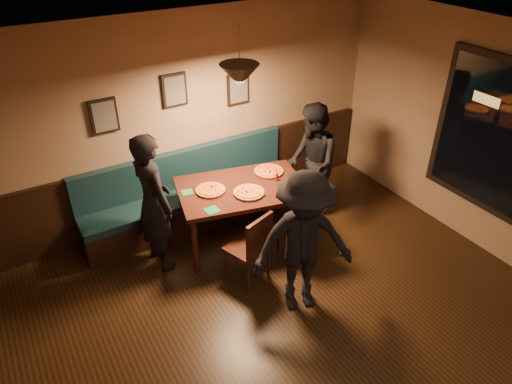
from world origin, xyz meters
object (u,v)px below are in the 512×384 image
diner_front (304,244)px  soda_glass (296,180)px  booth_bench (191,192)px  dining_table (242,215)px  chair_near_left (247,247)px  tabasco_bottle (277,176)px  chair_near_right (297,227)px  diner_left (153,203)px  diner_right (312,163)px

diner_front → soda_glass: bearing=77.0°
booth_bench → dining_table: 0.82m
chair_near_left → tabasco_bottle: bearing=17.6°
dining_table → diner_front: diner_front is taller
chair_near_right → tabasco_bottle: bearing=91.0°
diner_left → diner_right: size_ratio=1.06×
chair_near_right → diner_left: bearing=157.6°
chair_near_left → diner_front: size_ratio=0.56×
booth_bench → tabasco_bottle: bearing=-43.7°
booth_bench → diner_right: size_ratio=1.81×
chair_near_right → diner_right: size_ratio=0.52×
diner_left → diner_right: bearing=-100.6°
diner_right → soda_glass: bearing=-29.9°
tabasco_bottle → diner_front: bearing=-110.7°
chair_near_right → tabasco_bottle: (0.03, 0.51, 0.47)m
chair_near_right → diner_right: 1.04m
chair_near_right → diner_right: bearing=48.0°
chair_near_right → soda_glass: (0.16, 0.28, 0.48)m
chair_near_right → tabasco_bottle: 0.69m
chair_near_right → diner_left: (-1.52, 0.76, 0.44)m
booth_bench → chair_near_left: 1.38m
chair_near_right → diner_front: (-0.44, -0.72, 0.41)m
chair_near_left → soda_glass: size_ratio=5.90×
chair_near_left → soda_glass: 1.06m
booth_bench → tabasco_bottle: booth_bench is taller
chair_near_left → diner_right: size_ratio=0.57×
chair_near_right → tabasco_bottle: tabasco_bottle is taller
diner_left → tabasco_bottle: diner_left is taller
diner_left → booth_bench: bearing=-59.7°
diner_left → diner_front: bearing=-152.2°
soda_glass → diner_left: bearing=164.1°
soda_glass → chair_near_left: bearing=-159.2°
diner_front → tabasco_bottle: 1.31m
chair_near_right → soda_glass: bearing=64.8°
chair_near_left → diner_left: bearing=114.6°
tabasco_bottle → diner_right: bearing=13.8°
chair_near_left → diner_front: diner_front is taller
chair_near_left → tabasco_bottle: size_ratio=7.33×
chair_near_right → booth_bench: bearing=126.0°
dining_table → soda_glass: (0.59, -0.32, 0.50)m
chair_near_right → diner_front: diner_front is taller
diner_right → tabasco_bottle: diner_right is taller
chair_near_right → chair_near_left: bearing=-171.2°
chair_near_right → tabasco_bottle: size_ratio=6.70×
booth_bench → soda_glass: 1.48m
chair_near_right → diner_left: 1.75m
diner_front → soda_glass: diner_front is taller
chair_near_left → diner_front: 0.81m
dining_table → chair_near_left: size_ratio=1.65×
soda_glass → dining_table: bearing=151.4°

